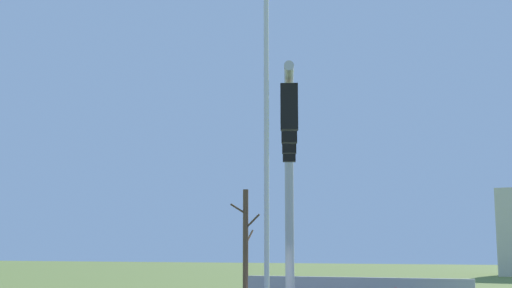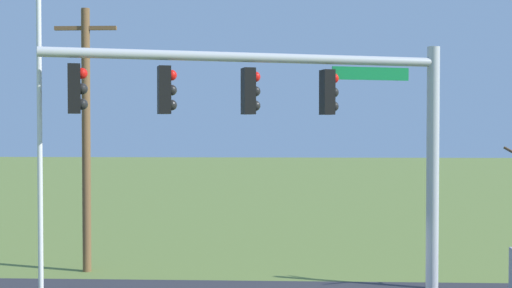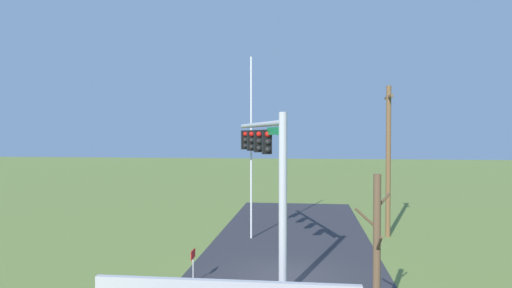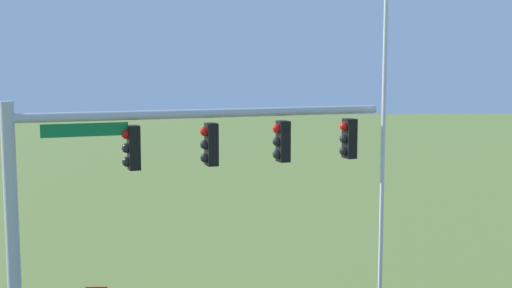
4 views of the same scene
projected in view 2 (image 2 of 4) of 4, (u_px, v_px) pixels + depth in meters
signal_mast at (310, 120)px, 14.32m from camera, size 8.22×2.77×6.24m
flagpole at (39, 111)px, 13.31m from camera, size 0.10×0.10×9.52m
utility_pole at (86, 135)px, 20.58m from camera, size 1.90×0.26×8.05m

